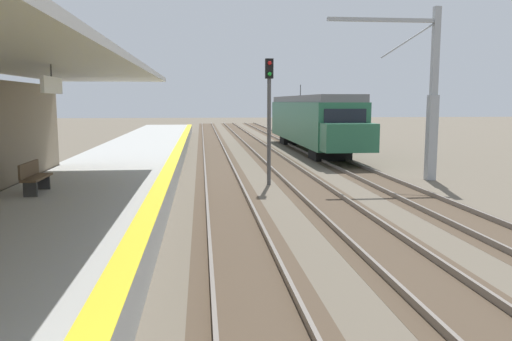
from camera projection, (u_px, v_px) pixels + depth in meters
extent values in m
cube|color=#A8A8A3|center=(102.00, 188.00, 18.19)|extent=(5.00, 80.00, 0.90)
cube|color=yellow|center=(166.00, 174.00, 18.37)|extent=(0.50, 80.00, 0.01)
cube|color=white|center=(52.00, 85.00, 11.16)|extent=(0.08, 1.40, 0.36)
cylinder|color=#333333|center=(51.00, 70.00, 11.12)|extent=(0.03, 0.03, 0.27)
cube|color=#4C3D2D|center=(222.00, 181.00, 22.66)|extent=(2.34, 120.00, 0.01)
cube|color=slate|center=(206.00, 179.00, 22.57)|extent=(0.08, 120.00, 0.15)
cube|color=slate|center=(238.00, 179.00, 22.72)|extent=(0.08, 120.00, 0.15)
cube|color=#4C3D2D|center=(298.00, 180.00, 23.01)|extent=(2.34, 120.00, 0.01)
cube|color=slate|center=(282.00, 178.00, 22.93)|extent=(0.08, 120.00, 0.15)
cube|color=slate|center=(314.00, 178.00, 23.08)|extent=(0.08, 120.00, 0.15)
cube|color=#4C3D2D|center=(372.00, 178.00, 23.37)|extent=(2.34, 120.00, 0.01)
cube|color=slate|center=(356.00, 177.00, 23.29)|extent=(0.08, 120.00, 0.15)
cube|color=slate|center=(387.00, 176.00, 23.44)|extent=(0.08, 120.00, 0.15)
cube|color=#286647|center=(310.00, 121.00, 36.52)|extent=(2.90, 18.00, 2.70)
cube|color=slate|center=(310.00, 99.00, 36.31)|extent=(2.67, 18.00, 0.44)
cube|color=black|center=(345.00, 120.00, 27.58)|extent=(2.32, 0.06, 1.21)
cube|color=#286647|center=(349.00, 138.00, 26.93)|extent=(2.78, 1.60, 1.49)
cube|color=black|center=(330.00, 116.00, 36.62)|extent=(0.04, 15.84, 0.86)
cylinder|color=#333333|center=(300.00, 91.00, 39.77)|extent=(0.06, 0.06, 0.90)
cube|color=black|center=(330.00, 154.00, 30.98)|extent=(2.18, 2.20, 0.72)
cube|color=black|center=(295.00, 139.00, 42.51)|extent=(2.18, 2.20, 0.72)
cylinder|color=#4C4C4C|center=(269.00, 132.00, 21.32)|extent=(0.16, 0.16, 4.40)
cube|color=black|center=(269.00, 69.00, 20.98)|extent=(0.32, 0.24, 0.80)
sphere|color=red|center=(270.00, 63.00, 20.81)|extent=(0.16, 0.16, 0.16)
sphere|color=green|center=(270.00, 74.00, 20.87)|extent=(0.16, 0.16, 0.16)
cube|color=#9EA3A8|center=(431.00, 138.00, 22.71)|extent=(0.40, 0.40, 3.75)
cube|color=#9EA3A8|center=(435.00, 51.00, 22.21)|extent=(0.28, 0.28, 3.75)
cube|color=#9EA3A8|center=(383.00, 20.00, 21.79)|extent=(4.80, 0.16, 0.16)
cylinder|color=#9EA3A8|center=(409.00, 40.00, 22.02)|extent=(2.47, 0.07, 1.60)
cube|color=brown|center=(37.00, 178.00, 14.52)|extent=(0.44, 1.60, 0.06)
cube|color=brown|center=(29.00, 169.00, 14.46)|extent=(0.06, 1.60, 0.40)
cube|color=#333333|center=(30.00, 189.00, 13.95)|extent=(0.36, 0.08, 0.44)
cube|color=#333333|center=(44.00, 182.00, 15.14)|extent=(0.36, 0.08, 0.44)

